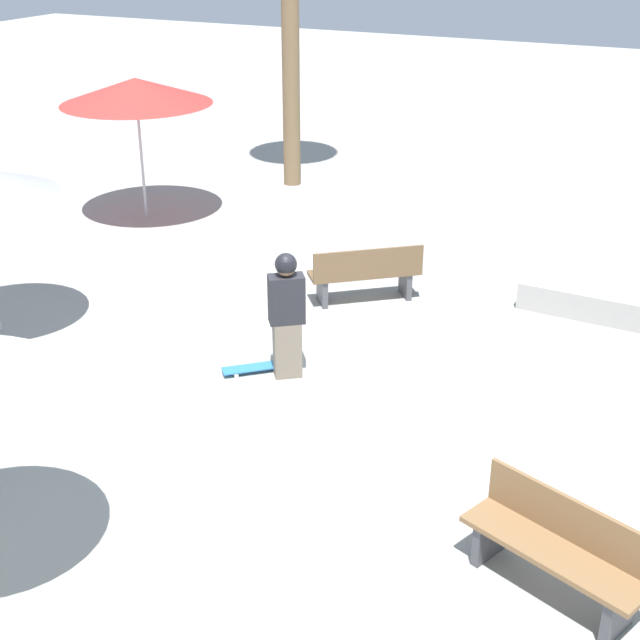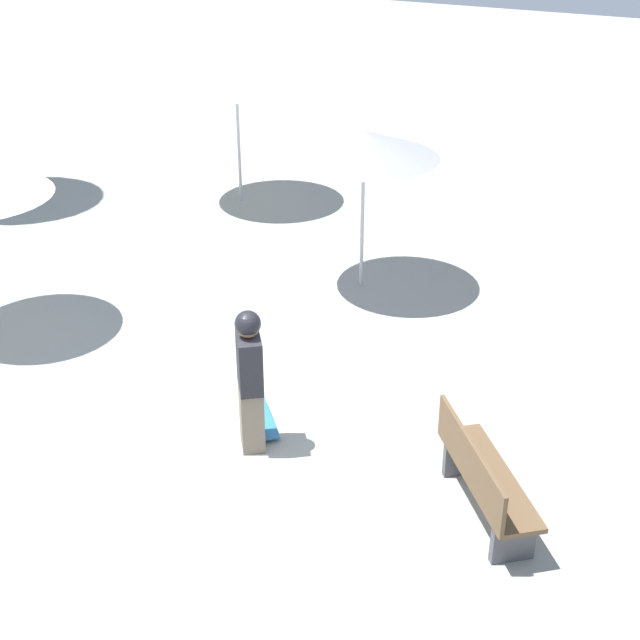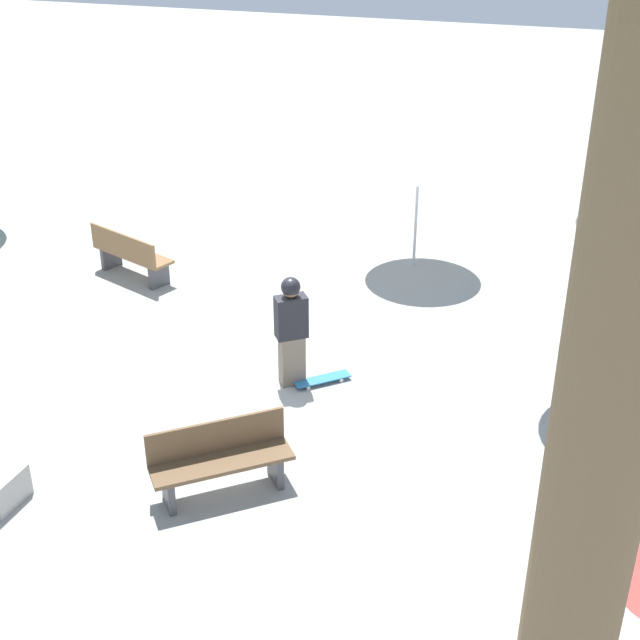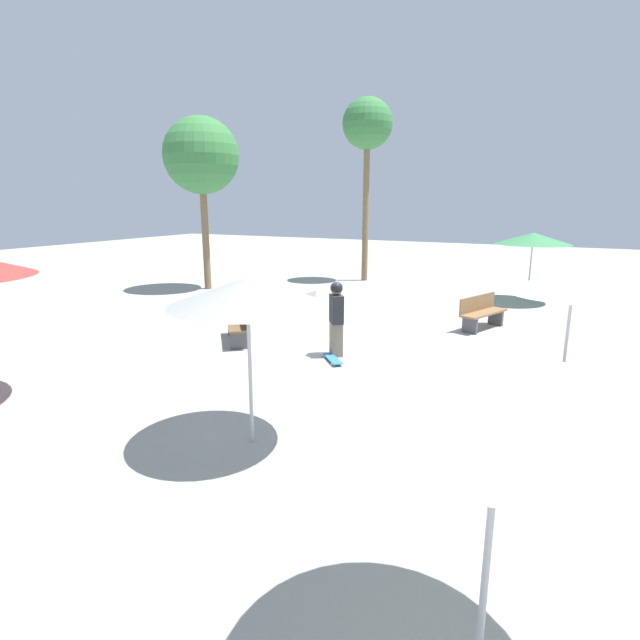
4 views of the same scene
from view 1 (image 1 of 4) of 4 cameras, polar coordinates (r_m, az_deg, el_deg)
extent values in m
plane|color=#9E9E99|center=(10.69, 0.78, -4.15)|extent=(60.00, 60.00, 0.00)
cube|color=#726656|center=(10.75, -2.11, -1.84)|extent=(0.40, 0.38, 0.71)
cube|color=#232328|center=(10.47, -2.16, 1.35)|extent=(0.48, 0.44, 0.59)
sphere|color=#8C6647|center=(10.31, -2.20, 3.44)|extent=(0.23, 0.23, 0.23)
sphere|color=black|center=(10.30, -2.20, 3.59)|extent=(0.26, 0.26, 0.26)
cube|color=teal|center=(10.98, -4.20, -3.03)|extent=(0.73, 0.68, 0.02)
cylinder|color=silver|center=(10.88, -5.38, -3.56)|extent=(0.06, 0.06, 0.05)
cylinder|color=silver|center=(11.03, -5.55, -3.15)|extent=(0.06, 0.06, 0.05)
cylinder|color=silver|center=(10.97, -2.84, -3.23)|extent=(0.06, 0.06, 0.05)
cylinder|color=silver|center=(11.11, -3.04, -2.83)|extent=(0.06, 0.06, 0.05)
cube|color=#A8A39E|center=(12.87, 19.02, 0.64)|extent=(2.94, 0.72, 0.39)
cube|color=#47474C|center=(7.68, 18.55, -17.38)|extent=(0.22, 0.40, 0.40)
cube|color=#47474C|center=(8.14, 10.79, -13.54)|extent=(0.22, 0.40, 0.40)
cube|color=olive|center=(7.74, 14.70, -14.17)|extent=(1.65, 1.00, 0.05)
cube|color=olive|center=(7.75, 15.72, -12.17)|extent=(1.50, 0.63, 0.40)
cube|color=#47474C|center=(12.74, 0.14, 1.87)|extent=(0.31, 0.36, 0.40)
cube|color=#47474C|center=(13.07, 5.48, 2.36)|extent=(0.31, 0.36, 0.40)
cube|color=brown|center=(12.80, 2.86, 3.05)|extent=(1.52, 1.35, 0.05)
cube|color=brown|center=(12.54, 3.14, 3.67)|extent=(1.27, 1.03, 0.40)
cylinder|color=#B7B7BC|center=(16.44, -11.37, 10.37)|extent=(0.05, 0.05, 2.36)
cone|color=red|center=(16.20, -11.71, 14.17)|extent=(2.65, 2.65, 0.44)
cylinder|color=brown|center=(17.89, -1.94, 19.47)|extent=(0.35, 0.35, 6.96)
camera|label=2|loc=(12.70, 37.78, 21.77)|focal=50.00mm
camera|label=3|loc=(20.04, 2.10, 28.58)|focal=50.00mm
camera|label=4|loc=(14.51, -47.37, 9.15)|focal=28.00mm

